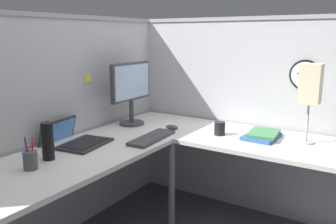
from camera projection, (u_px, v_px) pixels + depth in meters
name	position (u px, v px, depth m)	size (l,w,h in m)	color
cubicle_wall_back	(43.00, 132.00, 2.40)	(2.57, 0.12, 1.58)	#B2B2B7
cubicle_wall_right	(263.00, 117.00, 2.83)	(0.12, 2.37, 1.58)	#B2B2B7
desk	(174.00, 171.00, 2.14)	(2.35, 2.15, 0.73)	silver
monitor	(131.00, 89.00, 2.80)	(0.46, 0.20, 0.50)	#38383D
laptop	(73.00, 140.00, 2.35)	(0.39, 0.43, 0.22)	#232326
keyboard	(152.00, 138.00, 2.45)	(0.43, 0.14, 0.02)	#38383D
computer_mouse	(172.00, 127.00, 2.71)	(0.06, 0.10, 0.03)	#38383D
pen_cup	(30.00, 160.00, 1.89)	(0.08, 0.08, 0.18)	#4C4C51
thermos_flask	(48.00, 141.00, 2.03)	(0.07, 0.07, 0.22)	black
book_stack	(262.00, 135.00, 2.48)	(0.30, 0.23, 0.04)	#335999
desk_lamp_paper	(310.00, 86.00, 2.29)	(0.13, 0.13, 0.53)	#B7BABF
coffee_mug	(220.00, 128.00, 2.55)	(0.08, 0.08, 0.10)	black
wall_clock	(305.00, 75.00, 2.55)	(0.04, 0.22, 0.22)	black
pinned_note_leftmost	(88.00, 78.00, 2.63)	(0.07, 0.00, 0.07)	#EAD84C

